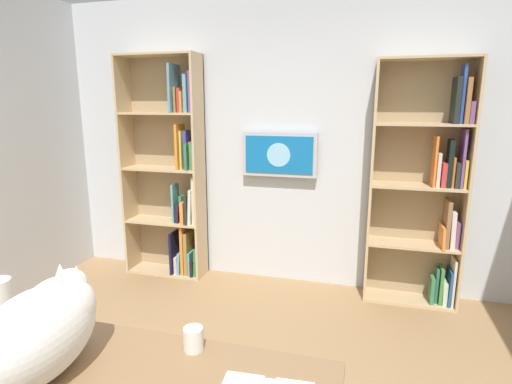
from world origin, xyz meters
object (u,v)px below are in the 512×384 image
object	(u,v)px
paper_towel_roll	(0,305)
wall_mounted_tv	(279,154)
bookshelf_right	(173,176)
cat	(44,327)
bookshelf_left	(428,188)
coffee_mug	(193,339)

from	to	relation	value
paper_towel_roll	wall_mounted_tv	bearing A→B (deg)	-106.58
bookshelf_right	cat	size ratio (longest dim) A/B	3.25
bookshelf_left	coffee_mug	world-z (taller)	bookshelf_left
bookshelf_right	coffee_mug	distance (m)	2.58
bookshelf_right	cat	distance (m)	2.64
wall_mounted_tv	cat	bearing A→B (deg)	83.33
bookshelf_right	wall_mounted_tv	distance (m)	1.08
cat	paper_towel_roll	size ratio (longest dim) A/B	2.92
wall_mounted_tv	cat	xyz separation A→B (m)	(0.31, 2.61, -0.33)
bookshelf_left	bookshelf_right	xyz separation A→B (m)	(2.35, 0.00, -0.01)
bookshelf_left	paper_towel_roll	bearing A→B (deg)	49.21
bookshelf_right	bookshelf_left	bearing A→B (deg)	-179.93
bookshelf_right	cat	xyz separation A→B (m)	(-0.75, 2.53, -0.09)
bookshelf_left	cat	size ratio (longest dim) A/B	3.11
bookshelf_right	cat	bearing A→B (deg)	106.51
bookshelf_right	paper_towel_roll	distance (m)	2.37
bookshelf_right	cat	world-z (taller)	bookshelf_right
bookshelf_left	cat	bearing A→B (deg)	57.61
wall_mounted_tv	paper_towel_roll	world-z (taller)	wall_mounted_tv
bookshelf_right	coffee_mug	size ratio (longest dim) A/B	22.64
cat	coffee_mug	xyz separation A→B (m)	(-0.47, -0.27, -0.13)
bookshelf_left	cat	distance (m)	3.00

